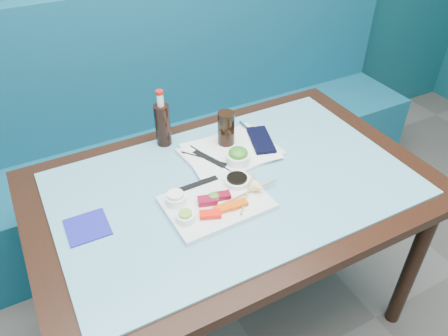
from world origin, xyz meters
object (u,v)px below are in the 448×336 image
cola_bottle_body (163,125)px  booth_bench (157,149)px  cola_glass (226,128)px  blue_napkin (87,227)px  dining_table (233,202)px  seaweed_bowl (238,158)px  serving_tray (231,152)px  sashimi_plate (216,203)px

cola_bottle_body → booth_bench: bearing=76.2°
cola_bottle_body → cola_glass: bearing=-31.9°
blue_napkin → dining_table: bearing=-2.4°
booth_bench → dining_table: size_ratio=2.14×
booth_bench → seaweed_bowl: booth_bench is taller
seaweed_bowl → cola_glass: bearing=81.3°
serving_tray → cola_glass: (0.01, 0.05, 0.07)m
sashimi_plate → seaweed_bowl: seaweed_bowl is taller
booth_bench → sashimi_plate: (-0.10, -0.91, 0.39)m
sashimi_plate → blue_napkin: sashimi_plate is taller
dining_table → cola_glass: 0.29m
sashimi_plate → cola_bottle_body: size_ratio=1.97×
blue_napkin → cola_bottle_body: bearing=39.7°
cola_glass → blue_napkin: size_ratio=1.05×
cola_glass → booth_bench: bearing=97.6°
serving_tray → seaweed_bowl: size_ratio=3.82×
serving_tray → cola_bottle_body: bearing=130.8°
sashimi_plate → cola_bottle_body: (-0.02, 0.41, 0.08)m
serving_tray → cola_glass: cola_glass is taller
seaweed_bowl → cola_bottle_body: bearing=125.8°
booth_bench → cola_glass: 0.78m
cola_glass → blue_napkin: bearing=-162.1°
dining_table → seaweed_bowl: bearing=52.2°
sashimi_plate → cola_bottle_body: 0.42m
dining_table → cola_glass: (0.08, 0.21, 0.17)m
seaweed_bowl → blue_napkin: (-0.57, -0.06, -0.03)m
booth_bench → seaweed_bowl: size_ratio=33.59×
serving_tray → blue_napkin: 0.60m
dining_table → cola_glass: cola_glass is taller
seaweed_bowl → serving_tray: bearing=82.4°
dining_table → blue_napkin: (-0.51, 0.02, 0.09)m
cola_glass → blue_napkin: 0.63m
serving_tray → cola_bottle_body: (-0.20, 0.18, 0.08)m
sashimi_plate → cola_glass: (0.19, 0.28, 0.07)m
booth_bench → serving_tray: 0.79m
seaweed_bowl → blue_napkin: 0.57m
serving_tray → blue_napkin: size_ratio=2.65×
cola_glass → sashimi_plate: bearing=-123.5°
cola_bottle_body → blue_napkin: size_ratio=1.31×
sashimi_plate → serving_tray: (0.18, 0.23, -0.00)m
dining_table → cola_bottle_body: 0.40m
dining_table → serving_tray: 0.20m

